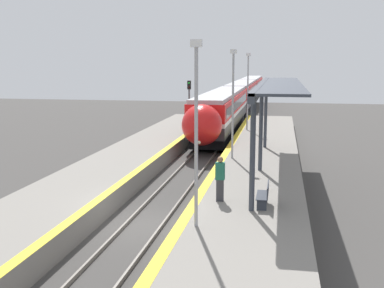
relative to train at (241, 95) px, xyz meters
name	(u,v)px	position (x,y,z in m)	size (l,w,h in m)	color
ground_plane	(145,225)	(0.00, -44.27, -2.17)	(120.00, 120.00, 0.00)	#423F3D
rail_left	(127,222)	(-0.72, -44.27, -2.10)	(0.08, 90.00, 0.15)	slate
rail_right	(163,225)	(0.72, -44.27, -2.10)	(0.08, 90.00, 0.15)	slate
train	(241,95)	(0.00, 0.00, 0.00)	(2.81, 64.15, 3.79)	black
platform_right	(246,220)	(3.97, -44.27, -1.70)	(4.50, 64.00, 0.94)	gray
platform_left	(55,209)	(-3.78, -44.27, -1.70)	(4.10, 64.00, 0.94)	gray
platform_bench	(265,195)	(4.62, -43.92, -0.77)	(0.44, 1.43, 0.89)	#2D333D
person_waiting	(220,178)	(2.86, -43.50, -0.30)	(0.36, 0.23, 1.79)	#333338
railway_signal	(189,105)	(-2.21, -23.58, 0.78)	(0.28, 0.28, 4.89)	#59595E
lamppost_near	(196,123)	(2.45, -46.54, 2.22)	(0.36, 0.20, 6.12)	#9E9EA3
lamppost_mid	(233,97)	(2.45, -34.76, 2.22)	(0.36, 0.20, 6.12)	#9E9EA3
lamppost_far	(248,87)	(2.45, -22.99, 2.22)	(0.36, 0.20, 6.12)	#9E9EA3
station_canopy	(274,89)	(4.74, -37.71, 2.87)	(2.02, 16.64, 4.41)	#333842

